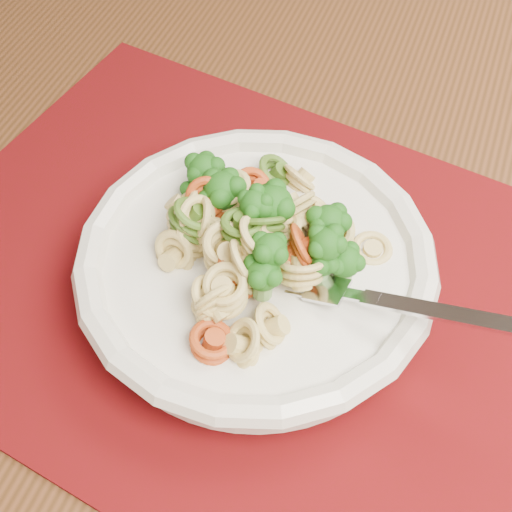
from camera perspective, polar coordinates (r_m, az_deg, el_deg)
The scene contains 5 objects.
dining_table at distance 0.65m, azimuth 5.68°, elevation -0.78°, with size 1.46×1.06×0.71m.
placemat at distance 0.51m, azimuth -1.48°, elevation -1.74°, with size 0.47×0.37×0.00m, color #5C030E.
pasta_bowl at distance 0.48m, azimuth -0.00°, elevation -0.82°, with size 0.24×0.24×0.05m.
pasta_broccoli_heap at distance 0.47m, azimuth -0.00°, elevation 0.45°, with size 0.21×0.21×0.06m, color #D7C26A, non-canonical shape.
fork at distance 0.45m, azimuth 5.70°, elevation -2.71°, with size 0.19×0.02×0.01m, color silver, non-canonical shape.
Camera 1 is at (-0.42, -0.25, 1.12)m, focal length 50.00 mm.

